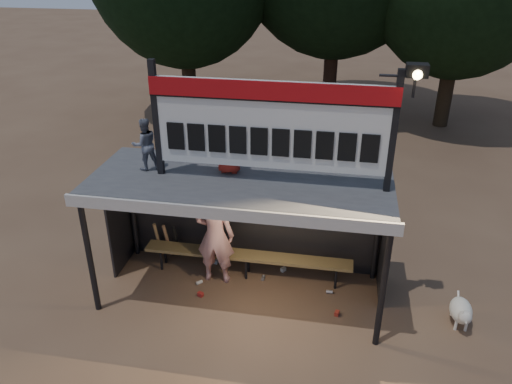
% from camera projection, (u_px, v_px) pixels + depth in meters
% --- Properties ---
extents(ground, '(80.00, 80.00, 0.00)m').
position_uv_depth(ground, '(242.00, 292.00, 9.24)').
color(ground, brown).
rests_on(ground, ground).
extents(player, '(0.72, 0.47, 1.95)m').
position_uv_depth(player, '(215.00, 235.00, 9.17)').
color(player, white).
rests_on(player, ground).
extents(child_a, '(0.55, 0.53, 0.90)m').
position_uv_depth(child_a, '(145.00, 144.00, 8.37)').
color(child_a, slate).
rests_on(child_a, dugout_shelter).
extents(child_b, '(0.51, 0.34, 1.02)m').
position_uv_depth(child_b, '(229.00, 144.00, 8.23)').
color(child_b, '#B4271B').
rests_on(child_b, dugout_shelter).
extents(dugout_shelter, '(5.10, 2.08, 2.32)m').
position_uv_depth(dugout_shelter, '(243.00, 198.00, 8.63)').
color(dugout_shelter, '#404042').
rests_on(dugout_shelter, ground).
extents(scoreboard_assembly, '(4.10, 0.27, 1.99)m').
position_uv_depth(scoreboard_assembly, '(274.00, 123.00, 7.65)').
color(scoreboard_assembly, black).
rests_on(scoreboard_assembly, dugout_shelter).
extents(bench, '(4.00, 0.35, 0.48)m').
position_uv_depth(bench, '(247.00, 256.00, 9.53)').
color(bench, olive).
rests_on(bench, ground).
extents(dog, '(0.36, 0.81, 0.49)m').
position_uv_depth(dog, '(461.00, 311.00, 8.34)').
color(dog, '#EEE7CF').
rests_on(dog, ground).
extents(bats, '(0.47, 0.32, 0.84)m').
position_uv_depth(bats, '(167.00, 240.00, 10.04)').
color(bats, '#A57D4D').
rests_on(bats, ground).
extents(litter, '(2.71, 1.25, 0.08)m').
position_uv_depth(litter, '(253.00, 282.00, 9.46)').
color(litter, '#AB2C1D').
rests_on(litter, ground).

